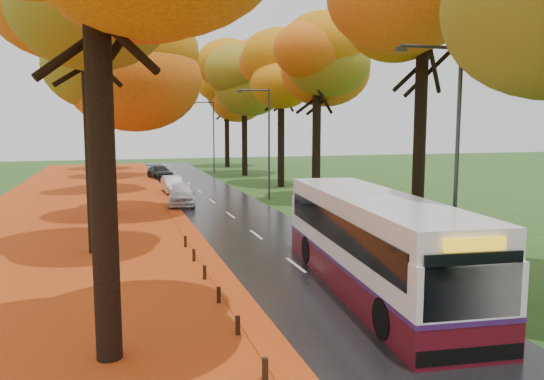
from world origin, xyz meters
name	(u,v)px	position (x,y,z in m)	size (l,w,h in m)	color
road	(227,213)	(0.00, 25.00, 0.02)	(6.50, 90.00, 0.04)	black
centre_line	(227,212)	(0.00, 25.00, 0.04)	(0.12, 90.00, 0.01)	silver
leaf_verge	(73,220)	(-9.00, 25.00, 0.01)	(12.00, 90.00, 0.02)	#96300D
leaf_drift	(178,215)	(-3.05, 25.00, 0.04)	(0.90, 90.00, 0.01)	#CC4A14
trees_left	(101,56)	(-7.18, 27.06, 9.53)	(9.20, 74.00, 13.88)	black
trees_right	(324,61)	(7.19, 26.91, 9.69)	(9.30, 74.20, 13.96)	black
bollard_row	(250,345)	(-3.70, 4.70, 0.26)	(0.11, 23.51, 0.52)	black
streetlamp_near	(451,148)	(3.95, 8.00, 4.71)	(2.45, 0.18, 8.00)	#333538
streetlamp_mid	(266,135)	(3.95, 30.00, 4.71)	(2.45, 0.18, 8.00)	#333538
streetlamp_far	(211,131)	(3.95, 52.00, 4.71)	(2.45, 0.18, 8.00)	#333538
bus	(373,240)	(1.44, 8.47, 1.68)	(3.90, 12.10, 3.13)	#4B0B14
car_white	(182,194)	(-2.30, 28.87, 0.80)	(1.79, 4.45, 1.52)	white
car_silver	(173,184)	(-2.16, 35.75, 0.72)	(1.43, 4.11, 1.35)	#A1A3A9
car_dark	(160,172)	(-2.18, 47.91, 0.68)	(1.78, 4.38, 1.27)	black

